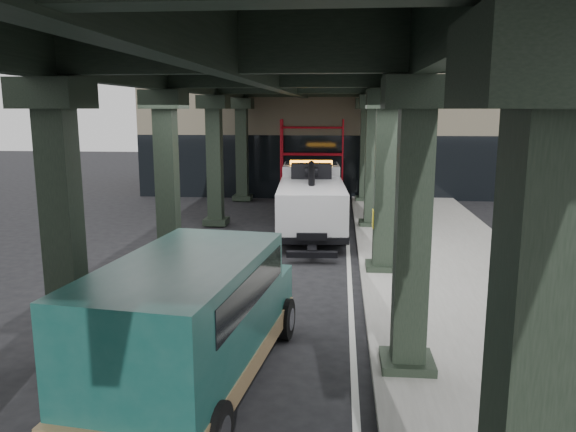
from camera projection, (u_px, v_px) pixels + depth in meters
The scene contains 8 objects.
ground at pixel (281, 294), 13.84m from camera, with size 90.00×90.00×0.00m, color black.
sidewalk at pixel (452, 273), 15.37m from camera, with size 5.00×40.00×0.15m, color gray.
lane_stripe at pixel (349, 273), 15.63m from camera, with size 0.12×38.00×0.01m, color silver.
viaduct at pixel (274, 72), 14.80m from camera, with size 7.40×32.00×6.40m.
building at pixel (352, 118), 32.46m from camera, with size 22.00×10.00×8.00m, color #C6B793.
scaffolding at pixel (312, 158), 27.76m from camera, with size 3.08×0.88×4.00m.
tow_truck at pixel (311, 197), 20.89m from camera, with size 2.72×8.06×2.60m.
towed_van at pixel (194, 318), 8.97m from camera, with size 2.80×5.76×2.25m.
Camera 1 is at (1.40, -13.15, 4.50)m, focal length 35.00 mm.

